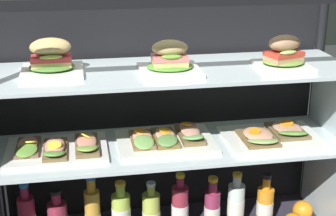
{
  "coord_description": "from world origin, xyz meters",
  "views": [
    {
      "loc": [
        -0.29,
        -1.63,
        1.14
      ],
      "look_at": [
        0.0,
        0.0,
        0.54
      ],
      "focal_mm": 54.96,
      "sensor_mm": 36.0,
      "label": 1
    }
  ],
  "objects": [
    {
      "name": "riser_lower_tier",
      "position": [
        0.0,
        0.0,
        0.21
      ],
      "size": [
        1.23,
        0.35,
        0.36
      ],
      "color": "silver",
      "rests_on": "case_base_deck"
    },
    {
      "name": "shelf_lower_glass",
      "position": [
        0.0,
        0.0,
        0.4
      ],
      "size": [
        1.25,
        0.37,
        0.01
      ],
      "primitive_type": "cube",
      "color": "silver",
      "rests_on": "riser_lower_tier"
    },
    {
      "name": "plated_roll_sandwich_mid_right",
      "position": [
        -0.38,
        0.02,
        0.72
      ],
      "size": [
        0.2,
        0.2,
        0.12
      ],
      "color": "white",
      "rests_on": "shelf_upper_glass"
    },
    {
      "name": "plated_roll_sandwich_mid_left",
      "position": [
        -0.0,
        -0.03,
        0.72
      ],
      "size": [
        0.2,
        0.2,
        0.11
      ],
      "color": "white",
      "rests_on": "shelf_upper_glass"
    },
    {
      "name": "open_sandwich_tray_far_right",
      "position": [
        -0.0,
        0.01,
        0.42
      ],
      "size": [
        0.34,
        0.25,
        0.06
      ],
      "color": "white",
      "rests_on": "shelf_lower_glass"
    },
    {
      "name": "juice_bottle_back_center",
      "position": [
        0.38,
        0.01,
        0.12
      ],
      "size": [
        0.07,
        0.07,
        0.21
      ],
      "color": "orange",
      "rests_on": "case_base_deck"
    },
    {
      "name": "juice_bottle_front_right_end",
      "position": [
        0.27,
        0.02,
        0.13
      ],
      "size": [
        0.07,
        0.07,
        0.22
      ],
      "color": "white",
      "rests_on": "case_base_deck"
    },
    {
      "name": "case_frame",
      "position": [
        0.0,
        0.11,
        0.52
      ],
      "size": [
        1.31,
        0.43,
        0.95
      ],
      "color": "black",
      "rests_on": "ground"
    },
    {
      "name": "juice_bottle_front_left_end",
      "position": [
        0.05,
        0.01,
        0.13
      ],
      "size": [
        0.06,
        0.06,
        0.24
      ],
      "color": "maroon",
      "rests_on": "case_base_deck"
    },
    {
      "name": "plated_roll_sandwich_left_of_center",
      "position": [
        0.38,
        -0.05,
        0.72
      ],
      "size": [
        0.17,
        0.17,
        0.11
      ],
      "color": "white",
      "rests_on": "shelf_upper_glass"
    },
    {
      "name": "riser_upper_tier",
      "position": [
        0.0,
        0.0,
        0.54
      ],
      "size": [
        1.23,
        0.35,
        0.26
      ],
      "color": "silver",
      "rests_on": "shelf_lower_glass"
    },
    {
      "name": "juice_bottle_back_right",
      "position": [
        -0.06,
        0.03,
        0.12
      ],
      "size": [
        0.07,
        0.07,
        0.21
      ],
      "color": "#BDCE4F",
      "rests_on": "case_base_deck"
    },
    {
      "name": "juice_bottle_back_left",
      "position": [
        -0.27,
        0.03,
        0.14
      ],
      "size": [
        0.06,
        0.06,
        0.26
      ],
      "color": "gold",
      "rests_on": "case_base_deck"
    },
    {
      "name": "juice_bottle_front_fourth",
      "position": [
        0.17,
        0.02,
        0.12
      ],
      "size": [
        0.06,
        0.06,
        0.21
      ],
      "color": "#8F2B4C",
      "rests_on": "case_base_deck"
    },
    {
      "name": "juice_bottle_tucked_behind",
      "position": [
        -0.17,
        0.01,
        0.13
      ],
      "size": [
        0.07,
        0.07,
        0.23
      ],
      "color": "#BDD94F",
      "rests_on": "case_base_deck"
    },
    {
      "name": "open_sandwich_tray_near_right_corner",
      "position": [
        -0.38,
        -0.0,
        0.42
      ],
      "size": [
        0.34,
        0.25,
        0.06
      ],
      "color": "white",
      "rests_on": "shelf_lower_glass"
    },
    {
      "name": "open_sandwich_tray_center",
      "position": [
        0.37,
        -0.03,
        0.42
      ],
      "size": [
        0.34,
        0.25,
        0.05
      ],
      "color": "white",
      "rests_on": "shelf_lower_glass"
    },
    {
      "name": "shelf_upper_glass",
      "position": [
        0.0,
        0.0,
        0.67
      ],
      "size": [
        1.25,
        0.37,
        0.01
      ],
      "primitive_type": "cube",
      "color": "silver",
      "rests_on": "riser_upper_tier"
    },
    {
      "name": "orange_fruit_near_left_post",
      "position": [
        0.54,
        0.01,
        0.08
      ],
      "size": [
        0.08,
        0.08,
        0.08
      ],
      "primitive_type": "sphere",
      "color": "orange",
      "rests_on": "case_base_deck"
    }
  ]
}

